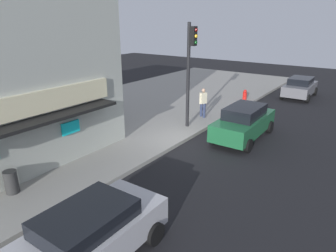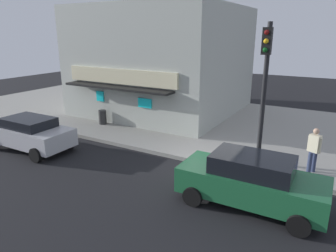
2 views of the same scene
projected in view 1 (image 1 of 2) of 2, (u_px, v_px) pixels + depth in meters
ground_plane at (185, 143)px, 15.10m from camera, size 61.74×61.74×0.00m
sidewalk at (102, 119)px, 18.33m from camera, size 41.16×11.87×0.18m
traffic_light at (190, 62)px, 15.70m from camera, size 0.32×0.58×5.51m
fire_hydrant at (245, 95)px, 22.30m from camera, size 0.53×0.29×0.77m
trash_can at (11, 182)px, 10.30m from camera, size 0.45×0.45×0.81m
pedestrian at (203, 102)px, 18.20m from camera, size 0.53×0.49×1.76m
parked_car_green at (244, 122)px, 15.42m from camera, size 4.51×2.04×1.70m
parked_car_grey at (300, 87)px, 23.65m from camera, size 4.14×2.14×1.55m
parked_car_silver at (88, 236)px, 7.40m from camera, size 4.25×2.10×1.54m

